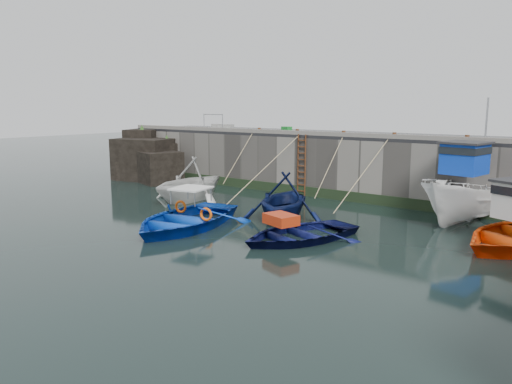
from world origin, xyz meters
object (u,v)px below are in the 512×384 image
Objects in this scene: boat_far_white at (468,197)px; bollard_a at (259,130)px; bollard_e at (467,138)px; boat_near_blacktrim at (283,219)px; fish_crate at (287,129)px; boat_near_blue at (185,227)px; bollard_d at (394,135)px; boat_near_white at (190,200)px; bollard_c at (344,133)px; boat_near_navy at (299,239)px; bollard_b at (297,132)px; ladder at (301,165)px.

boat_far_white is 22.62× the size of bollard_a.
bollard_a and bollard_e have the same top height.
bollard_e is at bearing 21.15° from boat_near_blacktrim.
bollard_e is at bearing 0.00° from bollard_a.
fish_crate is at bearing 176.27° from boat_far_white.
bollard_d is (4.72, 8.90, 3.30)m from boat_near_blue.
boat_near_white is 10.30m from bollard_d.
bollard_c is (4.30, -1.38, -0.02)m from fish_crate.
bollard_e is (-0.47, 1.09, 2.30)m from boat_far_white.
bollard_a is at bearing 152.49° from boat_near_navy.
boat_near_white is at bearing -153.67° from boat_far_white.
boat_near_blue is at bearing -103.43° from bollard_c.
bollard_c is at bearing 0.00° from bollard_b.
bollard_b is (-8.97, 1.09, 2.30)m from boat_far_white.
ladder is 11.43× the size of bollard_a.
bollard_d is at bearing 25.99° from boat_near_white.
boat_near_white is at bearing 150.77° from boat_near_blacktrim.
boat_near_navy is 11.31m from bollard_a.
boat_near_blacktrim is (2.37, -5.12, -1.59)m from ladder.
ladder is 5.86m from boat_near_blacktrim.
boat_far_white is 9.33m from bollard_b.
fish_crate is 1.65m from bollard_a.
boat_near_white is 16.70× the size of bollard_e.
ladder is 3.22m from fish_crate.
bollard_b is (3.20, 4.79, 3.30)m from boat_near_white.
ladder is 8.53m from boat_far_white.
boat_near_white reaches higher than boat_near_navy.
bollard_d is at bearing 0.00° from bollard_c.
fish_crate is 1.95× the size of bollard_a.
fish_crate reaches higher than boat_near_blue.
bollard_e is at bearing 2.40° from ladder.
boat_near_navy is 8.41m from bollard_d.
boat_near_navy is (8.27, -2.94, 0.00)m from boat_near_white.
bollard_a is at bearing -176.00° from boat_far_white.
boat_near_blacktrim is 6.38m from bollard_c.
bollard_d is (2.43, 5.46, 3.30)m from boat_near_blacktrim.
ladder is 8.83m from boat_near_navy.
bollard_a and bollard_b have the same top height.
boat_far_white is at bearing -9.85° from bollard_c.
boat_near_navy is at bearing -72.96° from bollard_c.
ladder reaches higher than boat_near_blacktrim.
bollard_e is at bearing 18.86° from boat_near_white.
bollard_a is 1.00× the size of bollard_c.
fish_crate is 7.04m from bollard_d.
ladder reaches higher than boat_near_white.
boat_near_white is at bearing -157.75° from bollard_e.
bollard_e is (11.00, 0.00, 0.00)m from bollard_a.
bollard_a is (-0.90, -1.38, -0.02)m from fish_crate.
boat_far_white is 22.62× the size of bollard_b.
bollard_a is 1.00× the size of bollard_b.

